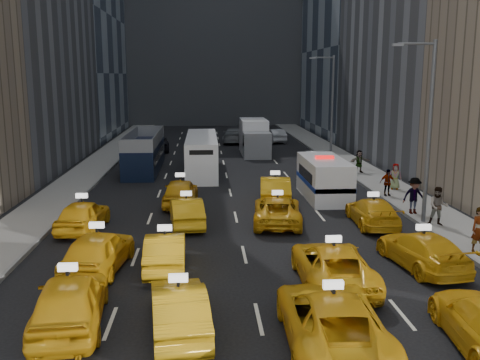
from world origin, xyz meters
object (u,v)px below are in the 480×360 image
Objects in this scene: double_decker at (144,152)px; city_bus at (202,154)px; nypd_van at (324,179)px; pedestrian_0 at (480,230)px; box_truck at (254,138)px.

double_decker is 0.94× the size of city_bus.
double_decker is at bearing 145.19° from nypd_van.
city_bus reaches higher than nypd_van.
nypd_van is 15.88m from double_decker.
nypd_van is 11.83m from city_bus.
pedestrian_0 is (11.50, -20.12, -0.30)m from city_bus.
double_decker is at bearing 170.01° from city_bus.
double_decker is (-11.92, 10.48, 0.30)m from nypd_van.
pedestrian_0 is at bearing -54.28° from city_bus.
pedestrian_0 is at bearing -70.93° from box_truck.
city_bus is at bearing 121.08° from pedestrian_0.
double_decker reaches higher than nypd_van.
city_bus is 1.52× the size of box_truck.
nypd_van is at bearing -45.09° from city_bus.
pedestrian_0 is (15.99, -21.41, -0.38)m from double_decker.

